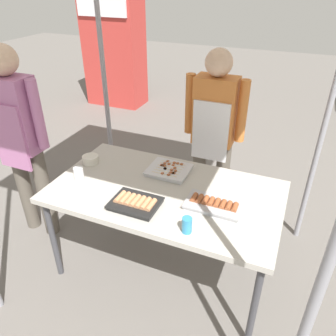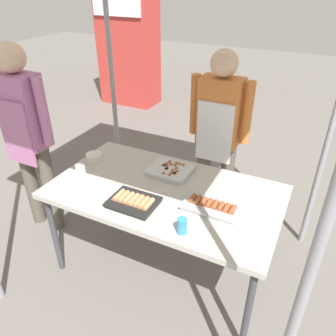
{
  "view_description": "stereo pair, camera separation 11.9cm",
  "coord_description": "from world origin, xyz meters",
  "px_view_note": "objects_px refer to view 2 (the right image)",
  "views": [
    {
      "loc": [
        0.76,
        -1.74,
        2.07
      ],
      "look_at": [
        0.0,
        0.05,
        0.9
      ],
      "focal_mm": 35.31,
      "sensor_mm": 36.0,
      "label": 1
    },
    {
      "loc": [
        0.86,
        -1.7,
        2.07
      ],
      "look_at": [
        0.0,
        0.05,
        0.9
      ],
      "focal_mm": 35.31,
      "sensor_mm": 36.0,
      "label": 2
    }
  ],
  "objects_px": {
    "neighbor_stall_left": "(128,42)",
    "customer_nearby": "(26,129)",
    "tray_grilled_sausages": "(212,206)",
    "vendor_woman": "(218,129)",
    "drink_cup_near_edge": "(182,226)",
    "drink_cup_by_wok": "(81,172)",
    "condiment_bowl": "(94,157)",
    "tray_meat_skewers": "(171,170)",
    "tray_pork_links": "(133,202)",
    "stall_table": "(165,196)"
  },
  "relations": [
    {
      "from": "tray_pork_links",
      "to": "customer_nearby",
      "type": "relative_size",
      "value": 0.19
    },
    {
      "from": "stall_table",
      "to": "customer_nearby",
      "type": "height_order",
      "value": "customer_nearby"
    },
    {
      "from": "condiment_bowl",
      "to": "stall_table",
      "type": "bearing_deg",
      "value": -9.75
    },
    {
      "from": "tray_pork_links",
      "to": "condiment_bowl",
      "type": "relative_size",
      "value": 2.47
    },
    {
      "from": "neighbor_stall_left",
      "to": "stall_table",
      "type": "bearing_deg",
      "value": -54.33
    },
    {
      "from": "neighbor_stall_left",
      "to": "drink_cup_by_wok",
      "type": "bearing_deg",
      "value": -63.16
    },
    {
      "from": "tray_meat_skewers",
      "to": "drink_cup_by_wok",
      "type": "bearing_deg",
      "value": -146.09
    },
    {
      "from": "neighbor_stall_left",
      "to": "condiment_bowl",
      "type": "bearing_deg",
      "value": -62.43
    },
    {
      "from": "vendor_woman",
      "to": "neighbor_stall_left",
      "type": "bearing_deg",
      "value": -45.41
    },
    {
      "from": "stall_table",
      "to": "vendor_woman",
      "type": "distance_m",
      "value": 0.8
    },
    {
      "from": "drink_cup_by_wok",
      "to": "customer_nearby",
      "type": "bearing_deg",
      "value": 169.04
    },
    {
      "from": "vendor_woman",
      "to": "neighbor_stall_left",
      "type": "height_order",
      "value": "neighbor_stall_left"
    },
    {
      "from": "tray_meat_skewers",
      "to": "tray_pork_links",
      "type": "relative_size",
      "value": 0.98
    },
    {
      "from": "tray_pork_links",
      "to": "vendor_woman",
      "type": "xyz_separation_m",
      "value": [
        0.23,
        1.0,
        0.16
      ]
    },
    {
      "from": "tray_grilled_sausages",
      "to": "condiment_bowl",
      "type": "xyz_separation_m",
      "value": [
        -1.06,
        0.18,
        0.01
      ]
    },
    {
      "from": "condiment_bowl",
      "to": "drink_cup_near_edge",
      "type": "height_order",
      "value": "drink_cup_near_edge"
    },
    {
      "from": "tray_grilled_sausages",
      "to": "customer_nearby",
      "type": "xyz_separation_m",
      "value": [
        -1.6,
        0.04,
        0.21
      ]
    },
    {
      "from": "vendor_woman",
      "to": "customer_nearby",
      "type": "distance_m",
      "value": 1.56
    },
    {
      "from": "tray_meat_skewers",
      "to": "customer_nearby",
      "type": "xyz_separation_m",
      "value": [
        -1.17,
        -0.25,
        0.21
      ]
    },
    {
      "from": "neighbor_stall_left",
      "to": "customer_nearby",
      "type": "bearing_deg",
      "value": -71.45
    },
    {
      "from": "tray_meat_skewers",
      "to": "condiment_bowl",
      "type": "height_order",
      "value": "condiment_bowl"
    },
    {
      "from": "tray_meat_skewers",
      "to": "vendor_woman",
      "type": "distance_m",
      "value": 0.59
    },
    {
      "from": "drink_cup_by_wok",
      "to": "tray_grilled_sausages",
      "type": "bearing_deg",
      "value": 4.55
    },
    {
      "from": "stall_table",
      "to": "neighbor_stall_left",
      "type": "xyz_separation_m",
      "value": [
        -2.33,
        3.24,
        0.33
      ]
    },
    {
      "from": "drink_cup_near_edge",
      "to": "tray_grilled_sausages",
      "type": "bearing_deg",
      "value": 74.31
    },
    {
      "from": "tray_meat_skewers",
      "to": "customer_nearby",
      "type": "relative_size",
      "value": 0.19
    },
    {
      "from": "tray_meat_skewers",
      "to": "drink_cup_by_wok",
      "type": "xyz_separation_m",
      "value": [
        -0.55,
        -0.37,
        0.04
      ]
    },
    {
      "from": "tray_grilled_sausages",
      "to": "customer_nearby",
      "type": "height_order",
      "value": "customer_nearby"
    },
    {
      "from": "tray_grilled_sausages",
      "to": "tray_pork_links",
      "type": "distance_m",
      "value": 0.51
    },
    {
      "from": "neighbor_stall_left",
      "to": "tray_pork_links",
      "type": "bearing_deg",
      "value": -57.5
    },
    {
      "from": "tray_grilled_sausages",
      "to": "condiment_bowl",
      "type": "distance_m",
      "value": 1.08
    },
    {
      "from": "tray_grilled_sausages",
      "to": "vendor_woman",
      "type": "relative_size",
      "value": 0.23
    },
    {
      "from": "customer_nearby",
      "to": "tray_pork_links",
      "type": "bearing_deg",
      "value": -11.21
    },
    {
      "from": "customer_nearby",
      "to": "condiment_bowl",
      "type": "bearing_deg",
      "value": 14.56
    },
    {
      "from": "drink_cup_by_wok",
      "to": "condiment_bowl",
      "type": "bearing_deg",
      "value": 107.29
    },
    {
      "from": "tray_grilled_sausages",
      "to": "vendor_woman",
      "type": "distance_m",
      "value": 0.87
    },
    {
      "from": "tray_grilled_sausages",
      "to": "drink_cup_near_edge",
      "type": "xyz_separation_m",
      "value": [
        -0.08,
        -0.29,
        0.03
      ]
    },
    {
      "from": "customer_nearby",
      "to": "neighbor_stall_left",
      "type": "relative_size",
      "value": 0.8
    },
    {
      "from": "condiment_bowl",
      "to": "drink_cup_near_edge",
      "type": "xyz_separation_m",
      "value": [
        0.98,
        -0.47,
        0.02
      ]
    },
    {
      "from": "drink_cup_by_wok",
      "to": "vendor_woman",
      "type": "relative_size",
      "value": 0.07
    },
    {
      "from": "tray_grilled_sausages",
      "to": "tray_pork_links",
      "type": "height_order",
      "value": "same"
    },
    {
      "from": "condiment_bowl",
      "to": "tray_grilled_sausages",
      "type": "bearing_deg",
      "value": -9.62
    },
    {
      "from": "tray_pork_links",
      "to": "neighbor_stall_left",
      "type": "height_order",
      "value": "neighbor_stall_left"
    },
    {
      "from": "drink_cup_near_edge",
      "to": "drink_cup_by_wok",
      "type": "xyz_separation_m",
      "value": [
        -0.9,
        0.21,
        0.01
      ]
    },
    {
      "from": "stall_table",
      "to": "customer_nearby",
      "type": "bearing_deg",
      "value": -179.09
    },
    {
      "from": "customer_nearby",
      "to": "neighbor_stall_left",
      "type": "distance_m",
      "value": 3.44
    },
    {
      "from": "condiment_bowl",
      "to": "customer_nearby",
      "type": "relative_size",
      "value": 0.08
    },
    {
      "from": "condiment_bowl",
      "to": "drink_cup_by_wok",
      "type": "distance_m",
      "value": 0.27
    },
    {
      "from": "vendor_woman",
      "to": "drink_cup_by_wok",
      "type": "bearing_deg",
      "value": 50.74
    },
    {
      "from": "drink_cup_near_edge",
      "to": "customer_nearby",
      "type": "bearing_deg",
      "value": 167.83
    }
  ]
}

